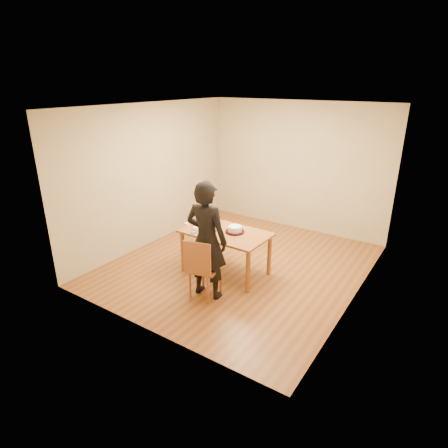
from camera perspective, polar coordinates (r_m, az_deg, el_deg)
The scene contains 16 objects.
room_shell at distance 6.49m, azimuth 4.13°, elevation 5.66°, with size 4.00×4.50×2.70m.
dining_table at distance 6.13m, azimuth 0.26°, elevation -1.34°, with size 1.42×0.84×0.04m, color brown.
dining_chair at distance 5.60m, azimuth -2.87°, elevation -6.84°, with size 0.39×0.39×0.04m, color brown.
cake_plate at distance 6.10m, azimuth 1.66°, elevation -1.17°, with size 0.32×0.32×0.02m, color red.
cake at distance 6.08m, azimuth 1.67°, elevation -0.75°, with size 0.23×0.23×0.07m, color white.
frosting_dome at distance 6.06m, azimuth 1.67°, elevation -0.32°, with size 0.22×0.22×0.03m, color white.
frosting_tub at distance 5.90m, azimuth -2.12°, elevation -1.67°, with size 0.09×0.09×0.08m, color white.
frosting_lid at distance 6.10m, azimuth -4.71°, elevation -1.34°, with size 0.10×0.10×0.01m, color #1A34AB.
frosting_dollop at distance 6.09m, azimuth -4.72°, elevation -1.22°, with size 0.04×0.04×0.02m, color white.
ramekin_green at distance 6.22m, azimuth -4.42°, elevation -0.68°, with size 0.09×0.09×0.04m, color white.
ramekin_yellow at distance 6.37m, azimuth -4.39°, elevation -0.16°, with size 0.08×0.08×0.04m, color white.
ramekin_multi at distance 6.44m, azimuth -5.72°, elevation 0.02°, with size 0.08×0.08×0.04m, color white.
candy_box_pink at distance 6.65m, azimuth -2.97°, elevation 0.71°, with size 0.11×0.06×0.02m, color #D1318B.
candy_box_green at distance 6.65m, azimuth -2.99°, elevation 0.89°, with size 0.13×0.07×0.02m, color green.
spatula at distance 5.85m, azimuth -2.68°, elevation -2.28°, with size 0.14×0.01×0.01m, color black.
person at distance 5.44m, azimuth -2.68°, elevation -2.50°, with size 0.65×0.43×1.79m, color black.
Camera 1 is at (3.08, -5.09, 3.08)m, focal length 30.00 mm.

